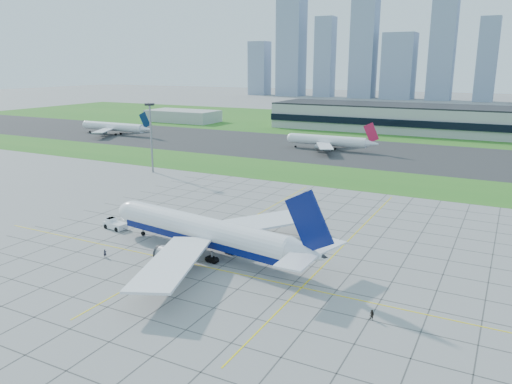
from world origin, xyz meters
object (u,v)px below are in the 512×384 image
light_mast (151,129)px  distant_jet_0 (114,127)px  pushback_tug (115,224)px  crew_far (372,315)px  distant_jet_1 (329,141)px  airliner (205,232)px  crew_near (105,253)px

light_mast → distant_jet_0: light_mast is taller
pushback_tug → crew_far: (68.38, -15.80, -0.22)m
light_mast → distant_jet_1: 89.29m
airliner → distant_jet_0: bearing=146.6°
crew_near → distant_jet_1: size_ratio=0.04×
crew_far → distant_jet_1: (-60.55, 150.85, 3.61)m
crew_far → pushback_tug: bearing=-166.2°
distant_jet_0 → crew_near: bearing=-47.7°
pushback_tug → crew_far: bearing=-4.7°
airliner → pushback_tug: size_ratio=6.30×
light_mast → distant_jet_0: size_ratio=0.53×
pushback_tug → airliner: bearing=1.0°
pushback_tug → distant_jet_0: 176.20m
pushback_tug → crew_near: (11.64, -15.36, -0.24)m
light_mast → crew_far: (102.40, -72.86, -15.30)m
distant_jet_0 → distant_jet_1: same height
airliner → crew_far: 41.15m
pushback_tug → crew_near: size_ratio=5.21×
crew_far → distant_jet_1: distant_jet_1 is taller
crew_far → distant_jet_0: bearing=169.3°
pushback_tug → distant_jet_1: bearing=94.9°
airliner → distant_jet_0: size_ratio=1.19×
light_mast → pushback_tug: bearing=-59.2°
pushback_tug → distant_jet_1: distant_jet_1 is taller
distant_jet_0 → distant_jet_1: bearing=2.7°
crew_near → distant_jet_1: distant_jet_1 is taller
pushback_tug → crew_far: pushback_tug is taller
crew_near → crew_far: crew_far is taller
distant_jet_0 → crew_far: bearing=-37.6°
light_mast → airliner: 88.46m
crew_near → distant_jet_0: (-131.58, 144.40, 3.62)m
pushback_tug → distant_jet_0: distant_jet_0 is taller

